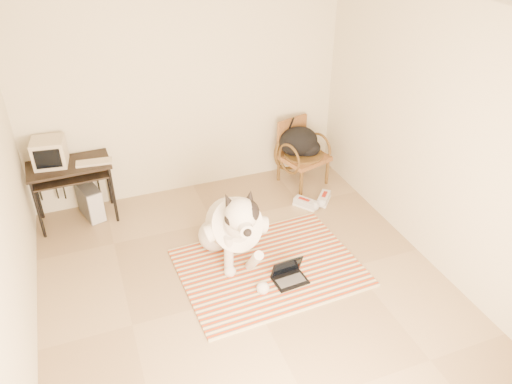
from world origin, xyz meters
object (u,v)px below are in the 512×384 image
dog (234,226)px  crt_monitor (49,152)px  pc_tower (90,201)px  rattan_chair (301,152)px  backpack (300,143)px  computer_desk (70,173)px  laptop (289,275)px

dog → crt_monitor: bearing=140.1°
pc_tower → crt_monitor: bearing=174.2°
crt_monitor → rattan_chair: bearing=-2.9°
backpack → computer_desk: bearing=178.5°
dog → computer_desk: size_ratio=1.57×
pc_tower → rattan_chair: bearing=-2.6°
dog → pc_tower: 1.97m
dog → rattan_chair: 1.87m
laptop → pc_tower: bearing=132.4°
dog → laptop: dog is taller
laptop → rattan_chair: 2.10m
dog → crt_monitor: (-1.70, 1.42, 0.50)m
dog → backpack: (1.36, 1.27, 0.16)m
pc_tower → rattan_chair: 2.77m
computer_desk → backpack: 2.90m
pc_tower → backpack: backpack is taller
dog → backpack: dog is taller
dog → laptop: 0.77m
laptop → crt_monitor: bearing=136.7°
laptop → computer_desk: size_ratio=0.38×
rattan_chair → laptop: bearing=-118.2°
crt_monitor → backpack: crt_monitor is taller
crt_monitor → computer_desk: bearing=-22.3°
dog → rattan_chair: size_ratio=1.72×
backpack → dog: bearing=-137.0°
crt_monitor → dog: bearing=-39.9°
laptop → crt_monitor: crt_monitor is taller
dog → rattan_chair: (1.38, 1.26, 0.01)m
crt_monitor → rattan_chair: crt_monitor is taller
computer_desk → pc_tower: 0.47m
dog → rattan_chair: dog is taller
pc_tower → backpack: (2.74, -0.11, 0.36)m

